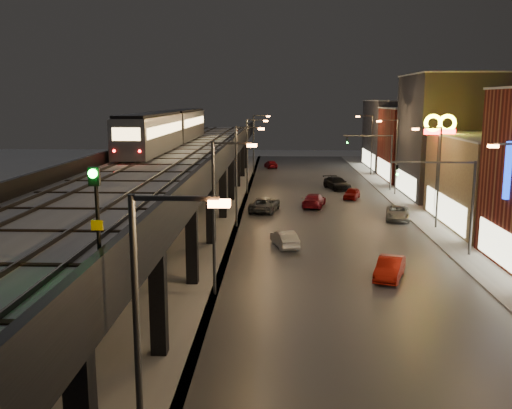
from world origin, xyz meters
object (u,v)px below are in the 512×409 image
object	(u,v)px
rail_signal	(96,197)
car_onc_dark	(398,214)
car_near_white	(285,239)
car_onc_red	(352,194)
subway_train	(170,128)
car_onc_silver	(390,269)
car_mid_silver	(265,205)
car_onc_white	(337,184)
car_mid_dark	(314,201)
car_far_white	(271,164)

from	to	relation	value
rail_signal	car_onc_dark	distance (m)	42.22
car_near_white	car_onc_red	distance (m)	23.37
car_onc_red	subway_train	bearing A→B (deg)	-149.37
car_onc_silver	car_onc_red	world-z (taller)	car_onc_silver
car_mid_silver	car_onc_white	distance (m)	17.09
rail_signal	car_onc_dark	size ratio (longest dim) A/B	0.62
subway_train	car_onc_silver	size ratio (longest dim) A/B	8.29
subway_train	car_mid_silver	size ratio (longest dim) A/B	6.62
subway_train	car_mid_dark	bearing A→B (deg)	-2.52
rail_signal	car_onc_dark	bearing A→B (deg)	66.57
car_onc_red	car_near_white	bearing A→B (deg)	-92.15
car_onc_silver	car_onc_red	size ratio (longest dim) A/B	1.13
car_near_white	car_mid_silver	world-z (taller)	car_mid_silver
car_onc_white	car_onc_red	size ratio (longest dim) A/B	1.42
car_mid_dark	car_onc_silver	xyz separation A→B (m)	(3.30, -24.41, -0.03)
rail_signal	car_mid_dark	xyz separation A→B (m)	(8.92, 44.17, -7.94)
car_far_white	car_onc_white	bearing A→B (deg)	96.12
car_onc_dark	car_onc_red	size ratio (longest dim) A/B	1.25
car_near_white	car_onc_red	world-z (taller)	car_near_white
car_mid_silver	car_far_white	bearing A→B (deg)	-79.55
car_onc_dark	rail_signal	bearing A→B (deg)	-102.25
rail_signal	car_mid_silver	world-z (taller)	rail_signal
rail_signal	car_near_white	bearing A→B (deg)	78.42
subway_train	car_onc_red	size ratio (longest dim) A/B	9.39
car_mid_dark	car_onc_dark	bearing A→B (deg)	153.67
subway_train	car_onc_dark	size ratio (longest dim) A/B	7.53
car_mid_silver	car_onc_red	world-z (taller)	car_mid_silver
car_mid_silver	car_far_white	world-z (taller)	car_mid_silver
car_near_white	car_mid_silver	bearing A→B (deg)	-97.52
rail_signal	car_onc_silver	xyz separation A→B (m)	(12.22, 19.76, -7.96)
car_mid_dark	car_onc_dark	xyz separation A→B (m)	(7.56, -6.13, -0.07)
car_mid_dark	car_onc_red	world-z (taller)	car_mid_dark
car_onc_silver	car_onc_red	xyz separation A→B (m)	(1.36, 29.64, -0.06)
car_mid_silver	car_onc_dark	distance (m)	13.23
car_far_white	car_onc_white	size ratio (longest dim) A/B	0.74
car_onc_silver	car_onc_red	distance (m)	29.67
car_mid_silver	car_onc_silver	world-z (taller)	car_mid_silver
car_mid_dark	car_onc_white	bearing A→B (deg)	-93.98
car_far_white	car_onc_red	world-z (taller)	car_far_white
rail_signal	car_mid_dark	size ratio (longest dim) A/B	0.58
car_far_white	car_onc_silver	bearing A→B (deg)	83.07
car_onc_dark	car_onc_white	size ratio (longest dim) A/B	0.88
subway_train	car_mid_dark	size ratio (longest dim) A/B	7.05
car_mid_silver	car_mid_dark	distance (m)	5.73
car_far_white	car_onc_dark	size ratio (longest dim) A/B	0.84
car_onc_silver	car_onc_white	distance (m)	36.56
rail_signal	car_mid_dark	world-z (taller)	rail_signal
car_onc_white	car_onc_red	world-z (taller)	car_onc_white
car_mid_silver	car_onc_silver	bearing A→B (deg)	121.81
car_onc_dark	car_onc_red	world-z (taller)	car_onc_dark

